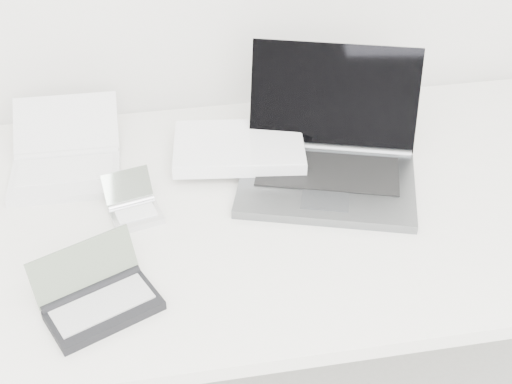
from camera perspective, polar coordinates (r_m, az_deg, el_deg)
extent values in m
cube|color=white|center=(1.45, 0.89, -1.29)|extent=(1.60, 0.80, 0.03)
cylinder|color=silver|center=(2.17, 18.82, -0.91)|extent=(0.04, 0.04, 0.70)
cube|color=#5B5E60|center=(1.48, 5.67, 0.54)|extent=(0.42, 0.34, 0.02)
cube|color=black|center=(1.50, 5.76, 1.66)|extent=(0.32, 0.22, 0.00)
cube|color=black|center=(1.55, 6.25, 7.60)|extent=(0.37, 0.19, 0.22)
cylinder|color=#5B5E60|center=(1.57, 5.93, 3.48)|extent=(0.34, 0.13, 0.02)
cube|color=#3D4043|center=(1.42, 5.55, -0.68)|extent=(0.11, 0.09, 0.00)
cube|color=white|center=(1.54, -1.38, 3.58)|extent=(0.30, 0.22, 0.03)
cube|color=white|center=(1.54, -1.39, 4.05)|extent=(0.29, 0.22, 0.00)
cube|color=white|center=(1.55, -14.99, 1.11)|extent=(0.23, 0.16, 0.02)
cube|color=silver|center=(1.56, -15.01, 1.73)|extent=(0.20, 0.10, 0.00)
cube|color=silver|center=(1.64, -14.96, 5.28)|extent=(0.23, 0.13, 0.09)
cylinder|color=white|center=(1.61, -14.87, 2.94)|extent=(0.22, 0.02, 0.02)
cube|color=silver|center=(1.42, -9.54, -1.94)|extent=(0.11, 0.09, 0.01)
cube|color=silver|center=(1.41, -9.57, -1.68)|extent=(0.08, 0.06, 0.00)
cube|color=gray|center=(1.44, -10.27, 0.45)|extent=(0.10, 0.06, 0.06)
cylinder|color=silver|center=(1.44, -9.95, -0.89)|extent=(0.09, 0.04, 0.01)
cube|color=black|center=(1.24, -12.03, -9.27)|extent=(0.21, 0.16, 0.02)
cube|color=#9F9F9F|center=(1.23, -12.19, -8.81)|extent=(0.18, 0.13, 0.00)
cube|color=#606C59|center=(1.25, -13.60, -5.82)|extent=(0.18, 0.11, 0.08)
cylinder|color=black|center=(1.26, -13.00, -7.64)|extent=(0.17, 0.09, 0.02)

